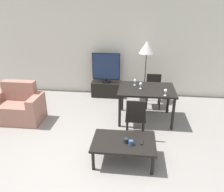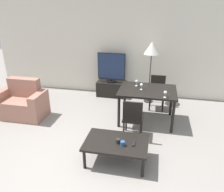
# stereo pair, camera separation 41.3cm
# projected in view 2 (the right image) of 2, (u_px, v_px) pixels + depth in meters

# --- Properties ---
(ground_plane) EXTENTS (18.00, 18.00, 0.00)m
(ground_plane) POSITION_uv_depth(u_px,v_px,m) (68.00, 176.00, 3.43)
(ground_plane) COLOR gray
(wall_back) EXTENTS (7.24, 0.06, 2.70)m
(wall_back) POSITION_uv_depth(u_px,v_px,m) (114.00, 48.00, 6.17)
(wall_back) COLOR silver
(wall_back) RESTS_ON ground_plane
(armchair) EXTENTS (1.12, 0.65, 0.89)m
(armchair) POSITION_uv_depth(u_px,v_px,m) (22.00, 103.00, 5.15)
(armchair) COLOR #9E6B5B
(armchair) RESTS_ON ground_plane
(tv_stand) EXTENTS (0.82, 0.42, 0.43)m
(tv_stand) POSITION_uv_depth(u_px,v_px,m) (111.00, 89.00, 6.37)
(tv_stand) COLOR black
(tv_stand) RESTS_ON ground_plane
(tv) EXTENTS (0.78, 0.27, 0.83)m
(tv) POSITION_uv_depth(u_px,v_px,m) (111.00, 68.00, 6.12)
(tv) COLOR black
(tv) RESTS_ON tv_stand
(coffee_table) EXTENTS (1.05, 0.67, 0.39)m
(coffee_table) POSITION_uv_depth(u_px,v_px,m) (116.00, 144.00, 3.63)
(coffee_table) COLOR black
(coffee_table) RESTS_ON ground_plane
(dining_table) EXTENTS (1.24, 0.92, 0.77)m
(dining_table) POSITION_uv_depth(u_px,v_px,m) (147.00, 93.00, 4.80)
(dining_table) COLOR black
(dining_table) RESTS_ON ground_plane
(dining_chair_near) EXTENTS (0.40, 0.40, 0.84)m
(dining_chair_near) POSITION_uv_depth(u_px,v_px,m) (133.00, 117.00, 4.23)
(dining_chair_near) COLOR black
(dining_chair_near) RESTS_ON ground_plane
(dining_chair_far) EXTENTS (0.40, 0.40, 0.84)m
(dining_chair_far) POSITION_uv_depth(u_px,v_px,m) (157.00, 91.00, 5.53)
(dining_chair_far) COLOR black
(dining_chair_far) RESTS_ON ground_plane
(floor_lamp) EXTENTS (0.40, 0.40, 1.63)m
(floor_lamp) POSITION_uv_depth(u_px,v_px,m) (152.00, 50.00, 5.51)
(floor_lamp) COLOR black
(floor_lamp) RESTS_ON ground_plane
(remote_primary) EXTENTS (0.04, 0.15, 0.02)m
(remote_primary) POSITION_uv_depth(u_px,v_px,m) (134.00, 143.00, 3.55)
(remote_primary) COLOR black
(remote_primary) RESTS_ON coffee_table
(cup_white_near) EXTENTS (0.08, 0.08, 0.08)m
(cup_white_near) POSITION_uv_depth(u_px,v_px,m) (123.00, 143.00, 3.50)
(cup_white_near) COLOR navy
(cup_white_near) RESTS_ON coffee_table
(cup_colored_far) EXTENTS (0.08, 0.08, 0.08)m
(cup_colored_far) POSITION_uv_depth(u_px,v_px,m) (118.00, 141.00, 3.56)
(cup_colored_far) COLOR black
(cup_colored_far) RESTS_ON coffee_table
(wine_glass_left) EXTENTS (0.07, 0.07, 0.15)m
(wine_glass_left) POSITION_uv_depth(u_px,v_px,m) (137.00, 82.00, 4.94)
(wine_glass_left) COLOR silver
(wine_glass_left) RESTS_ON dining_table
(wine_glass_center) EXTENTS (0.07, 0.07, 0.15)m
(wine_glass_center) POSITION_uv_depth(u_px,v_px,m) (141.00, 85.00, 4.72)
(wine_glass_center) COLOR silver
(wine_glass_center) RESTS_ON dining_table
(wine_glass_right) EXTENTS (0.07, 0.07, 0.15)m
(wine_glass_right) POSITION_uv_depth(u_px,v_px,m) (165.00, 93.00, 4.32)
(wine_glass_right) COLOR silver
(wine_glass_right) RESTS_ON dining_table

